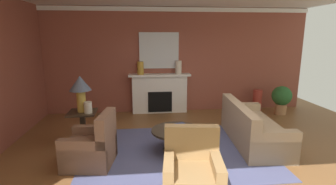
{
  "coord_description": "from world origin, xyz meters",
  "views": [
    {
      "loc": [
        -0.98,
        -4.53,
        2.23
      ],
      "look_at": [
        -0.38,
        1.07,
        1.0
      ],
      "focal_mm": 27.56,
      "sensor_mm": 36.0,
      "label": 1
    }
  ],
  "objects_px": {
    "coffee_table": "(177,135)",
    "vase_tall_corner": "(257,101)",
    "vase_mantel_right": "(178,67)",
    "side_table": "(83,125)",
    "armchair_facing_fireplace": "(192,175)",
    "potted_plant": "(282,98)",
    "sofa": "(252,129)",
    "armchair_near_window": "(92,148)",
    "mantel_mirror": "(159,51)",
    "table_lamp": "(80,87)",
    "vase_mantel_left": "(140,68)",
    "vase_on_side_table": "(88,107)",
    "fireplace": "(160,94)"
  },
  "relations": [
    {
      "from": "side_table",
      "to": "vase_mantel_right",
      "type": "height_order",
      "value": "vase_mantel_right"
    },
    {
      "from": "table_lamp",
      "to": "vase_tall_corner",
      "type": "relative_size",
      "value": 1.1
    },
    {
      "from": "armchair_facing_fireplace",
      "to": "side_table",
      "type": "bearing_deg",
      "value": 133.05
    },
    {
      "from": "sofa",
      "to": "armchair_facing_fireplace",
      "type": "relative_size",
      "value": 2.28
    },
    {
      "from": "mantel_mirror",
      "to": "coffee_table",
      "type": "xyz_separation_m",
      "value": [
        0.13,
        -2.84,
        -1.49
      ]
    },
    {
      "from": "sofa",
      "to": "vase_mantel_right",
      "type": "bearing_deg",
      "value": 116.88
    },
    {
      "from": "vase_on_side_table",
      "to": "vase_tall_corner",
      "type": "distance_m",
      "value": 4.95
    },
    {
      "from": "side_table",
      "to": "potted_plant",
      "type": "xyz_separation_m",
      "value": [
        5.27,
        1.55,
        0.09
      ]
    },
    {
      "from": "table_lamp",
      "to": "vase_mantel_right",
      "type": "distance_m",
      "value": 3.12
    },
    {
      "from": "armchair_near_window",
      "to": "vase_tall_corner",
      "type": "relative_size",
      "value": 1.4
    },
    {
      "from": "sofa",
      "to": "table_lamp",
      "type": "height_order",
      "value": "table_lamp"
    },
    {
      "from": "side_table",
      "to": "potted_plant",
      "type": "height_order",
      "value": "potted_plant"
    },
    {
      "from": "armchair_near_window",
      "to": "table_lamp",
      "type": "distance_m",
      "value": 1.38
    },
    {
      "from": "mantel_mirror",
      "to": "armchair_near_window",
      "type": "xyz_separation_m",
      "value": [
        -1.43,
        -3.22,
        -1.52
      ]
    },
    {
      "from": "vase_mantel_right",
      "to": "vase_tall_corner",
      "type": "xyz_separation_m",
      "value": [
        2.35,
        -0.25,
        -1.01
      ]
    },
    {
      "from": "side_table",
      "to": "vase_tall_corner",
      "type": "xyz_separation_m",
      "value": [
        4.67,
        1.83,
        -0.06
      ]
    },
    {
      "from": "sofa",
      "to": "mantel_mirror",
      "type": "bearing_deg",
      "value": 124.45
    },
    {
      "from": "fireplace",
      "to": "vase_tall_corner",
      "type": "distance_m",
      "value": 2.92
    },
    {
      "from": "mantel_mirror",
      "to": "table_lamp",
      "type": "xyz_separation_m",
      "value": [
        -1.78,
        -2.25,
        -0.6
      ]
    },
    {
      "from": "sofa",
      "to": "side_table",
      "type": "relative_size",
      "value": 3.09
    },
    {
      "from": "coffee_table",
      "to": "side_table",
      "type": "relative_size",
      "value": 1.43
    },
    {
      "from": "armchair_near_window",
      "to": "vase_tall_corner",
      "type": "distance_m",
      "value": 5.15
    },
    {
      "from": "sofa",
      "to": "armchair_near_window",
      "type": "xyz_separation_m",
      "value": [
        -3.21,
        -0.63,
        0.01
      ]
    },
    {
      "from": "coffee_table",
      "to": "vase_mantel_right",
      "type": "distance_m",
      "value": 2.89
    },
    {
      "from": "mantel_mirror",
      "to": "vase_mantel_left",
      "type": "relative_size",
      "value": 3.13
    },
    {
      "from": "vase_mantel_right",
      "to": "armchair_near_window",
      "type": "bearing_deg",
      "value": -123.02
    },
    {
      "from": "vase_mantel_right",
      "to": "vase_tall_corner",
      "type": "distance_m",
      "value": 2.57
    },
    {
      "from": "sofa",
      "to": "vase_on_side_table",
      "type": "xyz_separation_m",
      "value": [
        -3.4,
        0.22,
        0.52
      ]
    },
    {
      "from": "vase_tall_corner",
      "to": "coffee_table",
      "type": "bearing_deg",
      "value": -138.77
    },
    {
      "from": "vase_tall_corner",
      "to": "vase_mantel_left",
      "type": "bearing_deg",
      "value": 175.85
    },
    {
      "from": "side_table",
      "to": "table_lamp",
      "type": "bearing_deg",
      "value": 0.0
    },
    {
      "from": "table_lamp",
      "to": "side_table",
      "type": "bearing_deg",
      "value": 0.0
    },
    {
      "from": "coffee_table",
      "to": "vase_tall_corner",
      "type": "relative_size",
      "value": 1.47
    },
    {
      "from": "fireplace",
      "to": "table_lamp",
      "type": "xyz_separation_m",
      "value": [
        -1.78,
        -2.12,
        0.68
      ]
    },
    {
      "from": "coffee_table",
      "to": "potted_plant",
      "type": "relative_size",
      "value": 1.2
    },
    {
      "from": "sofa",
      "to": "side_table",
      "type": "xyz_separation_m",
      "value": [
        -3.55,
        0.34,
        0.1
      ]
    },
    {
      "from": "vase_mantel_left",
      "to": "sofa",
      "type": "bearing_deg",
      "value": -46.12
    },
    {
      "from": "mantel_mirror",
      "to": "vase_on_side_table",
      "type": "relative_size",
      "value": 4.89
    },
    {
      "from": "sofa",
      "to": "potted_plant",
      "type": "xyz_separation_m",
      "value": [
        1.72,
        1.9,
        0.19
      ]
    },
    {
      "from": "vase_tall_corner",
      "to": "potted_plant",
      "type": "distance_m",
      "value": 0.68
    },
    {
      "from": "potted_plant",
      "to": "vase_on_side_table",
      "type": "bearing_deg",
      "value": -161.9
    },
    {
      "from": "mantel_mirror",
      "to": "armchair_near_window",
      "type": "distance_m",
      "value": 3.83
    },
    {
      "from": "armchair_facing_fireplace",
      "to": "vase_tall_corner",
      "type": "xyz_separation_m",
      "value": [
        2.75,
        3.88,
        0.03
      ]
    },
    {
      "from": "potted_plant",
      "to": "vase_mantel_right",
      "type": "bearing_deg",
      "value": 169.98
    },
    {
      "from": "sofa",
      "to": "armchair_facing_fireplace",
      "type": "height_order",
      "value": "armchair_facing_fireplace"
    },
    {
      "from": "coffee_table",
      "to": "vase_tall_corner",
      "type": "bearing_deg",
      "value": 41.23
    },
    {
      "from": "mantel_mirror",
      "to": "sofa",
      "type": "height_order",
      "value": "mantel_mirror"
    },
    {
      "from": "vase_tall_corner",
      "to": "potted_plant",
      "type": "height_order",
      "value": "potted_plant"
    },
    {
      "from": "sofa",
      "to": "table_lamp",
      "type": "bearing_deg",
      "value": 174.46
    },
    {
      "from": "armchair_near_window",
      "to": "potted_plant",
      "type": "distance_m",
      "value": 5.54
    }
  ]
}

